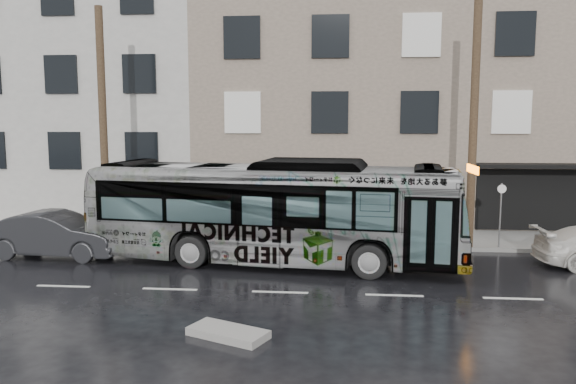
% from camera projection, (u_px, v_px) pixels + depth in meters
% --- Properties ---
extents(ground, '(120.00, 120.00, 0.00)m').
position_uv_depth(ground, '(288.00, 269.00, 18.36)').
color(ground, black).
rests_on(ground, ground).
extents(sidewalk, '(90.00, 3.60, 0.15)m').
position_uv_depth(sidewalk, '(299.00, 237.00, 23.19)').
color(sidewalk, gray).
rests_on(sidewalk, ground).
extents(building_taupe, '(20.00, 12.00, 11.00)m').
position_uv_depth(building_taupe, '(403.00, 108.00, 29.77)').
color(building_taupe, gray).
rests_on(building_taupe, ground).
extents(building_grey, '(26.00, 15.00, 16.00)m').
position_uv_depth(building_grey, '(6.00, 67.00, 33.01)').
color(building_grey, '#BBB8B1').
rests_on(building_grey, ground).
extents(utility_pole_front, '(0.30, 0.30, 9.00)m').
position_uv_depth(utility_pole_front, '(473.00, 126.00, 20.46)').
color(utility_pole_front, '#4F3D27').
rests_on(utility_pole_front, sidewalk).
extents(utility_pole_rear, '(0.30, 0.30, 9.00)m').
position_uv_depth(utility_pole_rear, '(103.00, 126.00, 21.72)').
color(utility_pole_rear, '#4F3D27').
rests_on(utility_pole_rear, sidewalk).
extents(sign_post, '(0.06, 0.06, 2.40)m').
position_uv_depth(sign_post, '(500.00, 216.00, 20.77)').
color(sign_post, slate).
rests_on(sign_post, sidewalk).
extents(bus, '(13.01, 4.64, 3.55)m').
position_uv_depth(bus, '(274.00, 212.00, 19.02)').
color(bus, '#B2B2B2').
rests_on(bus, ground).
extents(dark_sedan, '(5.01, 2.01, 1.62)m').
position_uv_depth(dark_sedan, '(57.00, 235.00, 19.97)').
color(dark_sedan, black).
rests_on(dark_sedan, ground).
extents(slush_pile, '(1.97, 1.46, 0.18)m').
position_uv_depth(slush_pile, '(228.00, 333.00, 12.60)').
color(slush_pile, '#9F9E97').
rests_on(slush_pile, ground).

